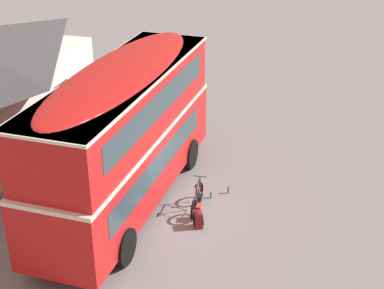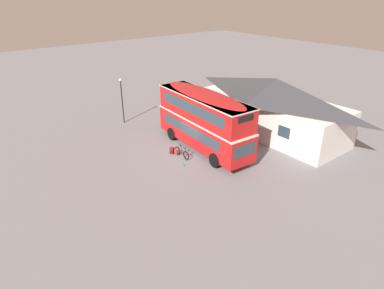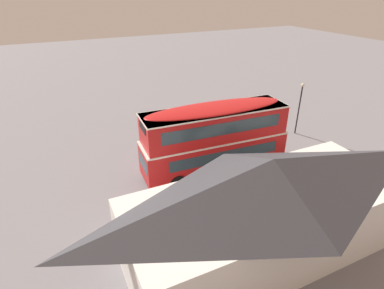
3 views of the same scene
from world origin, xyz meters
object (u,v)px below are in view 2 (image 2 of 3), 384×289
water_bottle_blue_sports (185,161)px  street_lamp (122,96)px  double_decker_bus (204,119)px  water_bottle_green_metal (184,165)px  backpack_on_ground (172,150)px  touring_bicycle (181,152)px

water_bottle_blue_sports → street_lamp: street_lamp is taller
double_decker_bus → water_bottle_green_metal: bearing=-65.9°
double_decker_bus → water_bottle_green_metal: (1.39, -3.12, -2.52)m
backpack_on_ground → water_bottle_green_metal: (2.23, -0.52, -0.18)m
water_bottle_blue_sports → street_lamp: bearing=178.5°
touring_bicycle → backpack_on_ground: bearing=-164.3°
water_bottle_green_metal → water_bottle_blue_sports: size_ratio=1.19×
touring_bicycle → water_bottle_blue_sports: (0.89, -0.26, -0.27)m
touring_bicycle → street_lamp: size_ratio=0.40×
backpack_on_ground → water_bottle_green_metal: size_ratio=2.34×
water_bottle_blue_sports → water_bottle_green_metal: bearing=-48.3°
water_bottle_green_metal → water_bottle_blue_sports: (-0.45, 0.51, -0.02)m
double_decker_bus → touring_bicycle: 3.26m
double_decker_bus → water_bottle_blue_sports: double_decker_bus is taller
water_bottle_blue_sports → street_lamp: (-10.28, 0.28, 2.63)m
touring_bicycle → backpack_on_ground: (-0.88, -0.25, -0.07)m
street_lamp → water_bottle_blue_sports: bearing=-1.5°
water_bottle_green_metal → backpack_on_ground: bearing=166.8°
water_bottle_blue_sports → backpack_on_ground: bearing=179.6°
touring_bicycle → backpack_on_ground: 0.92m
double_decker_bus → street_lamp: 9.63m
backpack_on_ground → water_bottle_green_metal: backpack_on_ground is taller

